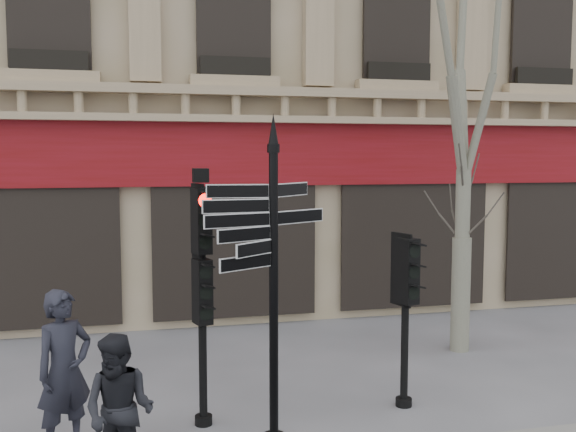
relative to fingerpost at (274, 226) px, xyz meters
name	(u,v)px	position (x,y,z in m)	size (l,w,h in m)	color
ground	(291,419)	(0.41, 0.78, -2.72)	(80.00, 80.00, 0.00)	#59595D
fingerpost	(274,226)	(0.00, 0.00, 0.00)	(2.15, 2.15, 4.05)	black
traffic_signal_main	(202,265)	(-0.77, 0.86, -0.58)	(0.43, 0.36, 3.40)	black
traffic_signal_secondary	(406,289)	(2.08, 0.84, -1.03)	(0.47, 0.40, 2.42)	black
plane_tree	(467,36)	(4.14, 3.05, 2.93)	(3.03, 3.03, 8.06)	gray
pedestrian_a	(64,371)	(-2.46, 0.49, -1.73)	(0.72, 0.47, 1.98)	#20212B
pedestrian_b	(119,411)	(-1.81, -0.52, -1.89)	(0.81, 0.63, 1.67)	black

